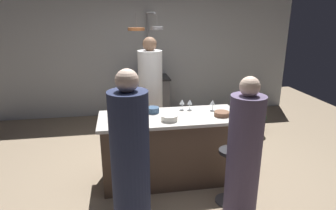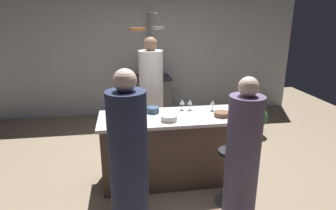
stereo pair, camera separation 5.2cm
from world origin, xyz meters
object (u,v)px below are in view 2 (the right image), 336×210
(bar_stool_left, at_px, (133,182))
(wine_bottle_red, at_px, (133,115))
(wine_glass_near_left_guest, at_px, (190,102))
(wine_glass_by_chef, at_px, (182,102))
(bar_stool_right, at_px, (228,174))
(chef, at_px, (151,98))
(stove_range, at_px, (151,98))
(wine_glass_near_right_guest, at_px, (213,103))
(pepper_mill, at_px, (141,107))
(wine_bottle_white, at_px, (118,113))
(mixing_bowl_ceramic, at_px, (169,118))
(potted_plant, at_px, (257,119))
(mixing_bowl_wooden, at_px, (222,114))
(wine_bottle_rose, at_px, (134,110))
(mixing_bowl_blue, at_px, (153,110))
(guest_right, at_px, (242,161))
(guest_left, at_px, (129,166))

(bar_stool_left, height_order, wine_bottle_red, wine_bottle_red)
(wine_glass_near_left_guest, bearing_deg, wine_glass_by_chef, 169.36)
(bar_stool_right, bearing_deg, bar_stool_left, 180.00)
(chef, xyz_separation_m, wine_glass_near_left_guest, (0.44, -0.85, 0.17))
(stove_range, xyz_separation_m, wine_glass_near_right_guest, (0.60, -2.32, 0.56))
(bar_stool_left, bearing_deg, wine_bottle_red, 84.97)
(pepper_mill, relative_size, wine_bottle_white, 0.69)
(stove_range, distance_m, wine_glass_by_chef, 2.31)
(chef, bearing_deg, bar_stool_right, -66.86)
(mixing_bowl_ceramic, bearing_deg, wine_glass_by_chef, 57.80)
(wine_bottle_white, height_order, wine_glass_near_left_guest, wine_bottle_white)
(bar_stool_right, distance_m, pepper_mill, 1.33)
(wine_bottle_white, bearing_deg, wine_glass_near_right_guest, 10.81)
(bar_stool_right, xyz_separation_m, bar_stool_left, (-1.09, 0.00, 0.00))
(stove_range, distance_m, potted_plant, 2.20)
(pepper_mill, bearing_deg, chef, 77.10)
(potted_plant, bearing_deg, mixing_bowl_ceramic, -143.13)
(bar_stool_right, bearing_deg, mixing_bowl_wooden, 82.58)
(wine_glass_by_chef, height_order, wine_glass_near_right_guest, same)
(wine_bottle_rose, distance_m, mixing_bowl_blue, 0.34)
(bar_stool_right, bearing_deg, wine_glass_near_right_guest, 88.72)
(wine_glass_near_left_guest, bearing_deg, mixing_bowl_wooden, -41.47)
(stove_range, xyz_separation_m, guest_right, (0.57, -3.43, 0.29))
(bar_stool_right, xyz_separation_m, guest_left, (-1.13, -0.38, 0.42))
(wine_bottle_white, bearing_deg, bar_stool_right, -22.47)
(pepper_mill, bearing_deg, wine_glass_near_right_guest, 2.18)
(mixing_bowl_ceramic, height_order, mixing_bowl_blue, mixing_bowl_blue)
(stove_range, relative_size, pepper_mill, 4.24)
(bar_stool_right, xyz_separation_m, wine_bottle_white, (-1.23, 0.51, 0.64))
(stove_range, bearing_deg, guest_right, -80.55)
(bar_stool_right, bearing_deg, wine_glass_near_left_guest, 108.67)
(bar_stool_right, bearing_deg, wine_bottle_red, 157.74)
(mixing_bowl_wooden, bearing_deg, wine_bottle_white, -179.67)
(wine_glass_near_left_guest, distance_m, mixing_bowl_blue, 0.51)
(bar_stool_right, relative_size, wine_glass_near_right_guest, 4.66)
(wine_bottle_white, relative_size, mixing_bowl_ceramic, 1.53)
(potted_plant, distance_m, wine_glass_near_left_guest, 1.97)
(mixing_bowl_ceramic, bearing_deg, bar_stool_left, -135.56)
(stove_range, height_order, wine_bottle_rose, wine_bottle_rose)
(wine_bottle_rose, bearing_deg, wine_glass_near_right_guest, 8.99)
(wine_glass_near_right_guest, bearing_deg, guest_right, -91.44)
(mixing_bowl_ceramic, bearing_deg, wine_bottle_red, -175.98)
(wine_glass_by_chef, bearing_deg, bar_stool_right, -65.67)
(wine_bottle_white, xyz_separation_m, wine_glass_by_chef, (0.85, 0.33, -0.01))
(bar_stool_right, height_order, guest_left, guest_left)
(wine_bottle_white, xyz_separation_m, wine_glass_near_right_guest, (1.25, 0.24, -0.01))
(wine_glass_near_right_guest, distance_m, mixing_bowl_blue, 0.80)
(pepper_mill, relative_size, wine_bottle_red, 0.72)
(stove_range, relative_size, mixing_bowl_wooden, 4.59)
(chef, distance_m, wine_glass_by_chef, 0.91)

